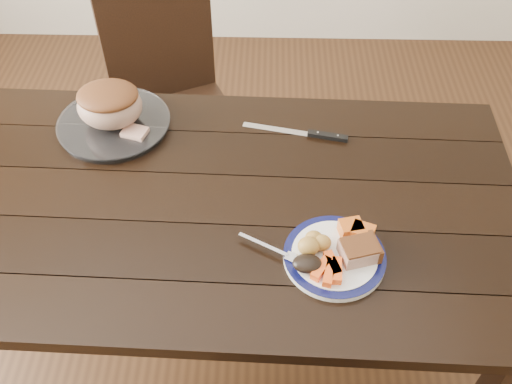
{
  "coord_description": "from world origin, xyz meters",
  "views": [
    {
      "loc": [
        0.11,
        -1.03,
        1.89
      ],
      "look_at": [
        0.08,
        -0.02,
        0.8
      ],
      "focal_mm": 40.0,
      "sensor_mm": 36.0,
      "label": 1
    }
  ],
  "objects_px": {
    "chair_far": "(173,97)",
    "dinner_plate": "(334,257)",
    "dining_table": "(228,221)",
    "roast_joint": "(110,106)",
    "carving_knife": "(315,134)",
    "serving_platter": "(114,124)",
    "fork": "(275,250)",
    "pork_slice": "(359,251)"
  },
  "relations": [
    {
      "from": "chair_far",
      "to": "pork_slice",
      "type": "bearing_deg",
      "value": 97.65
    },
    {
      "from": "chair_far",
      "to": "dinner_plate",
      "type": "distance_m",
      "value": 1.09
    },
    {
      "from": "dining_table",
      "to": "chair_far",
      "type": "height_order",
      "value": "chair_far"
    },
    {
      "from": "serving_platter",
      "to": "roast_joint",
      "type": "xyz_separation_m",
      "value": [
        -0.0,
        0.0,
        0.07
      ]
    },
    {
      "from": "roast_joint",
      "to": "fork",
      "type": "bearing_deg",
      "value": -43.98
    },
    {
      "from": "chair_far",
      "to": "dining_table",
      "type": "bearing_deg",
      "value": 84.76
    },
    {
      "from": "dinner_plate",
      "to": "carving_knife",
      "type": "distance_m",
      "value": 0.46
    },
    {
      "from": "dining_table",
      "to": "dinner_plate",
      "type": "height_order",
      "value": "dinner_plate"
    },
    {
      "from": "chair_far",
      "to": "dinner_plate",
      "type": "height_order",
      "value": "chair_far"
    },
    {
      "from": "pork_slice",
      "to": "fork",
      "type": "height_order",
      "value": "pork_slice"
    },
    {
      "from": "dinner_plate",
      "to": "fork",
      "type": "xyz_separation_m",
      "value": [
        -0.14,
        0.01,
        0.01
      ]
    },
    {
      "from": "dining_table",
      "to": "pork_slice",
      "type": "height_order",
      "value": "pork_slice"
    },
    {
      "from": "dining_table",
      "to": "pork_slice",
      "type": "relative_size",
      "value": 18.61
    },
    {
      "from": "fork",
      "to": "dining_table",
      "type": "bearing_deg",
      "value": 153.53
    },
    {
      "from": "pork_slice",
      "to": "carving_knife",
      "type": "height_order",
      "value": "pork_slice"
    },
    {
      "from": "fork",
      "to": "carving_knife",
      "type": "relative_size",
      "value": 0.52
    },
    {
      "from": "roast_joint",
      "to": "carving_knife",
      "type": "relative_size",
      "value": 0.6
    },
    {
      "from": "fork",
      "to": "roast_joint",
      "type": "bearing_deg",
      "value": 164.16
    },
    {
      "from": "serving_platter",
      "to": "pork_slice",
      "type": "relative_size",
      "value": 3.8
    },
    {
      "from": "serving_platter",
      "to": "carving_knife",
      "type": "height_order",
      "value": "serving_platter"
    },
    {
      "from": "fork",
      "to": "roast_joint",
      "type": "height_order",
      "value": "roast_joint"
    },
    {
      "from": "fork",
      "to": "carving_knife",
      "type": "bearing_deg",
      "value": 103.54
    },
    {
      "from": "carving_knife",
      "to": "dining_table",
      "type": "bearing_deg",
      "value": -121.58
    },
    {
      "from": "pork_slice",
      "to": "carving_knife",
      "type": "bearing_deg",
      "value": 100.34
    },
    {
      "from": "dining_table",
      "to": "roast_joint",
      "type": "distance_m",
      "value": 0.49
    },
    {
      "from": "pork_slice",
      "to": "roast_joint",
      "type": "bearing_deg",
      "value": 144.89
    },
    {
      "from": "dining_table",
      "to": "roast_joint",
      "type": "xyz_separation_m",
      "value": [
        -0.36,
        0.29,
        0.17
      ]
    },
    {
      "from": "serving_platter",
      "to": "pork_slice",
      "type": "height_order",
      "value": "pork_slice"
    },
    {
      "from": "serving_platter",
      "to": "fork",
      "type": "bearing_deg",
      "value": -43.98
    },
    {
      "from": "dinner_plate",
      "to": "pork_slice",
      "type": "distance_m",
      "value": 0.06
    },
    {
      "from": "dinner_plate",
      "to": "carving_knife",
      "type": "height_order",
      "value": "dinner_plate"
    },
    {
      "from": "serving_platter",
      "to": "roast_joint",
      "type": "relative_size",
      "value": 1.73
    },
    {
      "from": "chair_far",
      "to": "fork",
      "type": "bearing_deg",
      "value": 88.29
    },
    {
      "from": "pork_slice",
      "to": "carving_knife",
      "type": "distance_m",
      "value": 0.47
    },
    {
      "from": "chair_far",
      "to": "dinner_plate",
      "type": "relative_size",
      "value": 3.71
    },
    {
      "from": "serving_platter",
      "to": "fork",
      "type": "relative_size",
      "value": 2.01
    },
    {
      "from": "dinner_plate",
      "to": "roast_joint",
      "type": "distance_m",
      "value": 0.8
    },
    {
      "from": "dining_table",
      "to": "serving_platter",
      "type": "height_order",
      "value": "serving_platter"
    },
    {
      "from": "dinner_plate",
      "to": "chair_far",
      "type": "bearing_deg",
      "value": 120.27
    },
    {
      "from": "dining_table",
      "to": "carving_knife",
      "type": "xyz_separation_m",
      "value": [
        0.25,
        0.26,
        0.1
      ]
    },
    {
      "from": "chair_far",
      "to": "carving_knife",
      "type": "distance_m",
      "value": 0.73
    },
    {
      "from": "dining_table",
      "to": "dinner_plate",
      "type": "relative_size",
      "value": 6.48
    }
  ]
}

